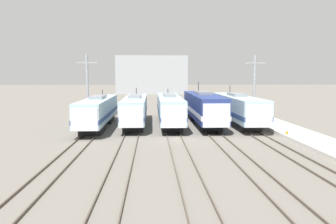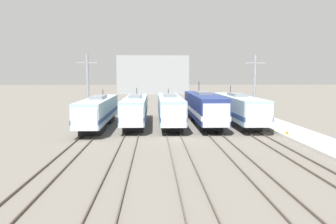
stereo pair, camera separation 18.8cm
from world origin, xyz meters
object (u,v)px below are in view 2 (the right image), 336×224
object	(u,v)px
locomotive_center	(170,109)
catenary_tower_right	(255,87)
traffic_cone	(287,132)
locomotive_far_left	(98,111)
catenary_tower_left	(88,87)
locomotive_center_right	(204,108)
locomotive_far_right	(238,109)
locomotive_center_left	(135,110)

from	to	relation	value
locomotive_center	catenary_tower_right	world-z (taller)	catenary_tower_right
locomotive_center	traffic_cone	bearing A→B (deg)	-40.91
locomotive_far_left	catenary_tower_left	world-z (taller)	catenary_tower_left
locomotive_far_left	locomotive_center_right	distance (m)	13.51
locomotive_far_left	locomotive_far_right	xyz separation A→B (m)	(17.73, 1.86, 0.06)
locomotive_far_left	locomotive_center	bearing A→B (deg)	13.22
locomotive_far_left	locomotive_center_right	world-z (taller)	locomotive_center_right
locomotive_center	catenary_tower_left	distance (m)	11.37
locomotive_center	locomotive_far_right	world-z (taller)	locomotive_far_right
catenary_tower_right	locomotive_center_left	bearing A→B (deg)	-171.39
locomotive_far_right	traffic_cone	xyz separation A→B (m)	(2.54, -9.66, -1.43)
catenary_tower_right	traffic_cone	bearing A→B (deg)	-91.42
locomotive_center	locomotive_far_right	distance (m)	8.87
locomotive_far_right	locomotive_center_left	bearing A→B (deg)	-179.59
locomotive_center_left	locomotive_far_left	bearing A→B (deg)	-158.26
locomotive_center_right	locomotive_far_left	bearing A→B (deg)	-169.98
locomotive_center	locomotive_far_right	size ratio (longest dim) A/B	1.01
traffic_cone	catenary_tower_left	bearing A→B (deg)	151.64
catenary_tower_right	traffic_cone	world-z (taller)	catenary_tower_right
locomotive_center	locomotive_far_left	bearing A→B (deg)	-166.78
locomotive_center_left	locomotive_center_right	xyz separation A→B (m)	(8.87, 0.58, 0.17)
catenary_tower_left	locomotive_center_right	bearing A→B (deg)	-6.94
locomotive_far_left	catenary_tower_right	distance (m)	21.17
locomotive_center_left	catenary_tower_left	bearing A→B (deg)	159.14
locomotive_center	catenary_tower_right	bearing A→B (deg)	10.30
catenary_tower_left	traffic_cone	distance (m)	25.61
locomotive_center_left	traffic_cone	world-z (taller)	locomotive_center_left
locomotive_far_left	locomotive_center_right	xyz separation A→B (m)	(13.30, 2.35, 0.17)
catenary_tower_left	catenary_tower_right	distance (m)	22.54
locomotive_center	catenary_tower_left	size ratio (longest dim) A/B	2.00
catenary_tower_right	locomotive_center_right	bearing A→B (deg)	-165.64
locomotive_far_left	traffic_cone	world-z (taller)	locomotive_far_left
locomotive_center_right	traffic_cone	bearing A→B (deg)	-55.52
traffic_cone	locomotive_far_right	bearing A→B (deg)	104.71
locomotive_center_left	locomotive_center_right	size ratio (longest dim) A/B	0.89
locomotive_center_left	catenary_tower_left	size ratio (longest dim) A/B	1.83
locomotive_center_left	locomotive_center	size ratio (longest dim) A/B	0.92
catenary_tower_left	locomotive_center	bearing A→B (deg)	-11.10
locomotive_far_left	catenary_tower_right	xyz separation A→B (m)	(20.57, 4.21, 2.75)
locomotive_center	traffic_cone	world-z (taller)	locomotive_center
locomotive_center	catenary_tower_right	xyz separation A→B (m)	(11.70, 2.13, 2.71)
locomotive_center	locomotive_center_right	xyz separation A→B (m)	(4.43, 0.27, 0.13)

